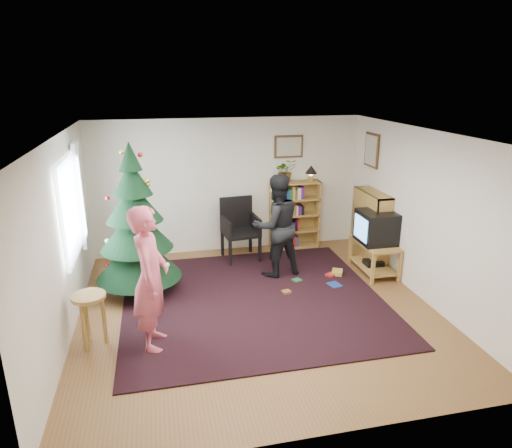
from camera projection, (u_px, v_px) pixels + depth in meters
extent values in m
plane|color=brown|center=(257.00, 309.00, 6.58)|extent=(5.00, 5.00, 0.00)
plane|color=white|center=(258.00, 134.00, 5.80)|extent=(5.00, 5.00, 0.00)
cube|color=silver|center=(228.00, 186.00, 8.51)|extent=(5.00, 0.02, 2.50)
cube|color=silver|center=(322.00, 319.00, 3.87)|extent=(5.00, 0.02, 2.50)
cube|color=silver|center=(62.00, 241.00, 5.68)|extent=(0.02, 5.00, 2.50)
cube|color=silver|center=(423.00, 216.00, 6.70)|extent=(0.02, 5.00, 2.50)
cube|color=black|center=(253.00, 299.00, 6.86)|extent=(3.80, 3.60, 0.02)
cube|color=silver|center=(70.00, 209.00, 6.17)|extent=(0.04, 1.20, 1.40)
cube|color=silver|center=(81.00, 196.00, 6.82)|extent=(0.06, 0.35, 1.60)
cube|color=#4C3319|center=(289.00, 147.00, 8.51)|extent=(0.55, 0.03, 0.42)
cube|color=beige|center=(289.00, 147.00, 8.51)|extent=(0.47, 0.01, 0.34)
cube|color=#4C3319|center=(372.00, 150.00, 8.10)|extent=(0.03, 0.50, 0.60)
cube|color=beige|center=(372.00, 150.00, 8.10)|extent=(0.01, 0.42, 0.52)
cylinder|color=#3F2816|center=(141.00, 284.00, 7.09)|extent=(0.12, 0.12, 0.25)
cone|color=black|center=(138.00, 255.00, 6.94)|extent=(1.29, 1.29, 0.73)
cone|color=black|center=(136.00, 228.00, 6.81)|extent=(1.08, 1.08, 0.64)
cone|color=black|center=(134.00, 202.00, 6.68)|extent=(0.83, 0.83, 0.57)
cone|color=black|center=(131.00, 178.00, 6.57)|extent=(0.58, 0.58, 0.50)
cone|color=black|center=(130.00, 156.00, 6.47)|extent=(0.33, 0.33, 0.42)
cube|color=#B1873F|center=(295.00, 215.00, 8.81)|extent=(0.95, 0.30, 1.30)
cube|color=#B1873F|center=(296.00, 183.00, 8.61)|extent=(0.95, 0.30, 0.03)
cube|color=#B1873F|center=(370.00, 228.00, 8.06)|extent=(0.30, 0.95, 1.30)
cube|color=#B1873F|center=(373.00, 193.00, 7.87)|extent=(0.30, 0.95, 0.03)
cube|color=#B1873F|center=(375.00, 243.00, 7.67)|extent=(0.53, 0.95, 0.04)
cube|color=#B1873F|center=(373.00, 270.00, 7.29)|extent=(0.05, 0.05, 0.51)
cube|color=#B1873F|center=(400.00, 267.00, 7.38)|extent=(0.05, 0.05, 0.51)
cube|color=#B1873F|center=(350.00, 250.00, 8.12)|extent=(0.05, 0.05, 0.51)
cube|color=#B1873F|center=(374.00, 248.00, 8.21)|extent=(0.05, 0.05, 0.51)
cube|color=#B1873F|center=(373.00, 266.00, 7.79)|extent=(0.49, 0.91, 0.03)
cube|color=black|center=(373.00, 263.00, 7.78)|extent=(0.30, 0.25, 0.08)
cube|color=black|center=(376.00, 227.00, 7.58)|extent=(0.55, 0.61, 0.53)
cube|color=#5DB0FF|center=(361.00, 228.00, 7.52)|extent=(0.01, 0.48, 0.38)
cube|color=black|center=(241.00, 233.00, 8.25)|extent=(0.67, 0.67, 0.05)
cube|color=black|center=(238.00, 212.00, 8.41)|extent=(0.61, 0.12, 0.61)
cube|color=black|center=(228.00, 253.00, 8.01)|extent=(0.06, 0.06, 0.50)
cube|color=black|center=(259.00, 250.00, 8.13)|extent=(0.06, 0.06, 0.50)
cube|color=black|center=(224.00, 242.00, 8.52)|extent=(0.06, 0.06, 0.50)
cube|color=black|center=(252.00, 240.00, 8.64)|extent=(0.06, 0.06, 0.50)
cylinder|color=#B1873F|center=(88.00, 297.00, 5.53)|extent=(0.41, 0.41, 0.05)
cylinder|color=#B1873F|center=(104.00, 320.00, 5.66)|extent=(0.05, 0.05, 0.64)
cylinder|color=#B1873F|center=(87.00, 317.00, 5.74)|extent=(0.05, 0.05, 0.64)
cylinder|color=#B1873F|center=(84.00, 328.00, 5.50)|extent=(0.05, 0.05, 0.64)
imported|color=#CB5164|center=(150.00, 278.00, 5.45)|extent=(0.51, 0.71, 1.81)
imported|color=black|center=(276.00, 226.00, 7.48)|extent=(0.95, 0.80, 1.73)
imported|color=gray|center=(286.00, 171.00, 8.50)|extent=(0.41, 0.36, 0.44)
cylinder|color=#A57F33|center=(311.00, 179.00, 8.65)|extent=(0.10, 0.10, 0.10)
sphere|color=#FFD88C|center=(311.00, 173.00, 8.62)|extent=(0.10, 0.10, 0.10)
cone|color=black|center=(311.00, 169.00, 8.60)|extent=(0.23, 0.23, 0.15)
cube|color=#A51E19|center=(330.00, 275.00, 7.63)|extent=(0.20, 0.20, 0.08)
cube|color=navy|center=(335.00, 284.00, 7.30)|extent=(0.20, 0.20, 0.08)
cube|color=#1E592D|center=(297.00, 280.00, 7.45)|extent=(0.20, 0.20, 0.08)
cube|color=gold|center=(337.00, 273.00, 7.70)|extent=(0.20, 0.20, 0.08)
cube|color=brown|center=(286.00, 292.00, 7.03)|extent=(0.20, 0.20, 0.08)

